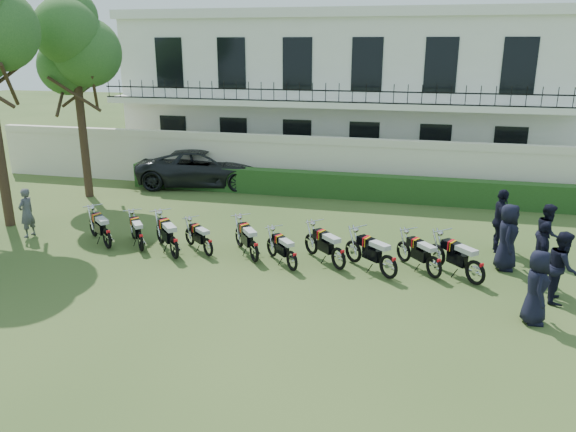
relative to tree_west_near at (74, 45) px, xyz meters
name	(u,v)px	position (x,y,z in m)	size (l,w,h in m)	color
ground	(270,260)	(8.96, -5.00, -5.89)	(100.00, 100.00, 0.00)	#2D481C
perimeter_wall	(321,164)	(8.96, 3.00, -4.72)	(30.00, 0.35, 2.30)	beige
hedge	(342,186)	(9.96, 2.20, -5.39)	(18.00, 0.60, 1.00)	#1F4017
building	(344,90)	(8.96, 8.96, -2.18)	(20.40, 9.60, 7.40)	white
tree_west_near	(74,45)	(0.00, 0.00, 0.00)	(3.40, 3.20, 7.90)	#473323
motorcycle_0	(107,234)	(3.97, -5.30, -5.39)	(1.56, 1.38, 1.08)	black
motorcycle_1	(140,237)	(5.06, -5.27, -5.43)	(1.21, 1.49, 1.00)	black
motorcycle_2	(174,242)	(6.29, -5.60, -5.36)	(1.47, 1.63, 1.14)	black
motorcycle_3	(208,243)	(7.15, -5.16, -5.46)	(1.36, 1.18, 0.94)	black
motorcycle_4	(254,246)	(8.59, -5.28, -5.40)	(1.24, 1.64, 1.07)	black
motorcycle_5	(292,256)	(9.77, -5.64, -5.44)	(1.26, 1.38, 0.97)	black
motorcycle_6	(339,253)	(10.99, -5.26, -5.39)	(1.46, 1.48, 1.08)	black
motorcycle_7	(389,261)	(12.36, -5.56, -5.38)	(1.60, 1.41, 1.11)	black
motorcycle_8	(434,262)	(13.52, -5.24, -5.41)	(1.29, 1.52, 1.03)	black
motorcycle_9	(476,267)	(14.54, -5.42, -5.37)	(1.47, 1.57, 1.12)	black
suv	(204,168)	(3.82, 2.87, -5.10)	(2.61, 5.66, 1.57)	black
inspector	(27,213)	(0.88, -4.84, -5.09)	(0.58, 0.38, 1.59)	#57575B
officer_0	(536,287)	(15.66, -7.18, -5.04)	(0.83, 0.54, 1.70)	black
officer_1	(562,267)	(16.43, -5.88, -5.01)	(0.86, 0.67, 1.76)	black
officer_2	(541,255)	(16.10, -5.14, -5.02)	(1.02, 0.42, 1.73)	black
officer_3	(507,237)	(15.42, -4.06, -4.96)	(0.91, 0.59, 1.85)	black
officer_4	(548,233)	(16.60, -3.15, -5.05)	(0.82, 0.64, 1.68)	black
officer_5	(500,221)	(15.37, -2.69, -4.93)	(1.12, 0.47, 1.91)	black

